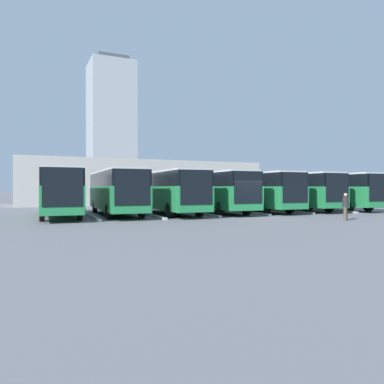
{
  "coord_description": "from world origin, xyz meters",
  "views": [
    {
      "loc": [
        14.2,
        21.47,
        1.97
      ],
      "look_at": [
        1.97,
        -5.58,
        1.7
      ],
      "focal_mm": 35.0,
      "sensor_mm": 36.0,
      "label": 1
    }
  ],
  "objects": [
    {
      "name": "ground_plane",
      "position": [
        0.0,
        0.0,
        0.0
      ],
      "size": [
        600.0,
        600.0,
        0.0
      ],
      "primitive_type": "plane",
      "color": "slate"
    },
    {
      "name": "bus_0",
      "position": [
        -11.94,
        -5.05,
        1.83
      ],
      "size": [
        2.98,
        11.31,
        3.28
      ],
      "rotation": [
        0.0,
        0.0,
        -0.05
      ],
      "color": "#238447",
      "rests_on": "ground_plane"
    },
    {
      "name": "curb_divider_0",
      "position": [
        -9.95,
        -3.39,
        0.07
      ],
      "size": [
        0.56,
        6.91,
        0.15
      ],
      "primitive_type": "cube",
      "rotation": [
        0.0,
        0.0,
        -0.05
      ],
      "color": "#B2B2AD",
      "rests_on": "ground_plane"
    },
    {
      "name": "bus_1",
      "position": [
        -7.96,
        -5.55,
        1.83
      ],
      "size": [
        2.98,
        11.31,
        3.28
      ],
      "rotation": [
        0.0,
        0.0,
        -0.05
      ],
      "color": "#238447",
      "rests_on": "ground_plane"
    },
    {
      "name": "curb_divider_1",
      "position": [
        -5.97,
        -3.89,
        0.07
      ],
      "size": [
        0.56,
        6.91,
        0.15
      ],
      "primitive_type": "cube",
      "rotation": [
        0.0,
        0.0,
        -0.05
      ],
      "color": "#B2B2AD",
      "rests_on": "ground_plane"
    },
    {
      "name": "bus_2",
      "position": [
        -3.98,
        -5.62,
        1.83
      ],
      "size": [
        2.98,
        11.31,
        3.28
      ],
      "rotation": [
        0.0,
        0.0,
        -0.05
      ],
      "color": "#238447",
      "rests_on": "ground_plane"
    },
    {
      "name": "curb_divider_2",
      "position": [
        -1.99,
        -3.96,
        0.07
      ],
      "size": [
        0.56,
        6.91,
        0.15
      ],
      "primitive_type": "cube",
      "rotation": [
        0.0,
        0.0,
        -0.05
      ],
      "color": "#B2B2AD",
      "rests_on": "ground_plane"
    },
    {
      "name": "bus_3",
      "position": [
        0.0,
        -5.66,
        1.83
      ],
      "size": [
        2.98,
        11.31,
        3.28
      ],
      "rotation": [
        0.0,
        0.0,
        -0.05
      ],
      "color": "#238447",
      "rests_on": "ground_plane"
    },
    {
      "name": "curb_divider_3",
      "position": [
        1.99,
        -4.0,
        0.07
      ],
      "size": [
        0.56,
        6.91,
        0.15
      ],
      "primitive_type": "cube",
      "rotation": [
        0.0,
        0.0,
        -0.05
      ],
      "color": "#B2B2AD",
      "rests_on": "ground_plane"
    },
    {
      "name": "bus_4",
      "position": [
        3.98,
        -5.44,
        1.83
      ],
      "size": [
        2.98,
        11.31,
        3.28
      ],
      "rotation": [
        0.0,
        0.0,
        -0.05
      ],
      "color": "#238447",
      "rests_on": "ground_plane"
    },
    {
      "name": "curb_divider_4",
      "position": [
        5.97,
        -3.79,
        0.07
      ],
      "size": [
        0.56,
        6.91,
        0.15
      ],
      "primitive_type": "cube",
      "rotation": [
        0.0,
        0.0,
        -0.05
      ],
      "color": "#B2B2AD",
      "rests_on": "ground_plane"
    },
    {
      "name": "bus_5",
      "position": [
        7.96,
        -6.01,
        1.83
      ],
      "size": [
        2.98,
        11.31,
        3.28
      ],
      "rotation": [
        0.0,
        0.0,
        -0.05
      ],
      "color": "#238447",
      "rests_on": "ground_plane"
    },
    {
      "name": "curb_divider_5",
      "position": [
        9.95,
        -4.35,
        0.07
      ],
      "size": [
        0.56,
        6.91,
        0.15
      ],
      "primitive_type": "cube",
      "rotation": [
        0.0,
        0.0,
        -0.05
      ],
      "color": "#B2B2AD",
      "rests_on": "ground_plane"
    },
    {
      "name": "bus_6",
      "position": [
        11.94,
        -6.03,
        1.83
      ],
      "size": [
        2.98,
        11.31,
        3.28
      ],
      "rotation": [
        0.0,
        0.0,
        -0.05
      ],
      "color": "#238447",
      "rests_on": "ground_plane"
    },
    {
      "name": "pedestrian",
      "position": [
        -3.86,
        4.44,
        0.91
      ],
      "size": [
        0.52,
        0.52,
        1.69
      ],
      "rotation": [
        0.0,
        0.0,
        3.68
      ],
      "color": "brown",
      "rests_on": "ground_plane"
    },
    {
      "name": "station_building",
      "position": [
        0.0,
        -27.02,
        2.77
      ],
      "size": [
        30.33,
        14.55,
        5.48
      ],
      "color": "beige",
      "rests_on": "ground_plane"
    },
    {
      "name": "office_tower",
      "position": [
        -22.62,
        -150.01,
        30.2
      ],
      "size": [
        19.54,
        19.54,
        61.61
      ],
      "color": "#ADB2B7",
      "rests_on": "ground_plane"
    }
  ]
}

